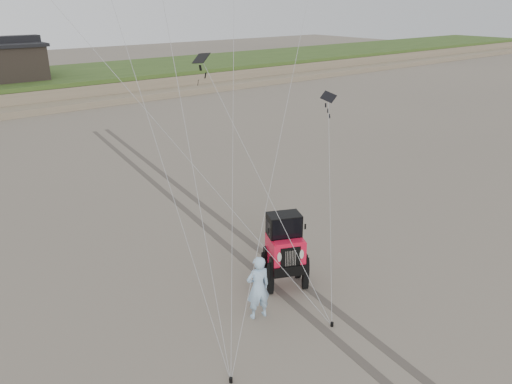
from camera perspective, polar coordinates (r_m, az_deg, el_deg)
ground at (r=13.15m, az=5.25°, el=-15.34°), size 160.00×160.00×0.00m
cabin at (r=45.72m, az=-27.21°, el=13.22°), size 6.40×5.40×3.35m
jeep at (r=14.36m, az=3.34°, el=-7.66°), size 3.80×5.17×1.77m
man at (r=13.05m, az=0.24°, el=-10.84°), size 0.73×0.56×1.77m
stake_main at (r=11.61m, az=-2.89°, el=-20.68°), size 0.08×0.08×0.12m
stake_aux at (r=13.30m, az=8.68°, el=-14.73°), size 0.08×0.08×0.12m
tire_tracks at (r=19.76m, az=-6.59°, el=-2.20°), size 5.22×29.74×0.01m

